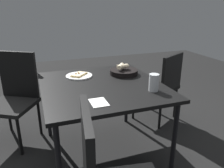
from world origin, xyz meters
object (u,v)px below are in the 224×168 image
Objects in this scene: dining_table at (102,90)px; chair_spare at (162,83)px; pizza_plate at (79,76)px; bread_basket at (124,71)px; chair_near at (14,93)px; beer_glass at (154,84)px.

dining_table is 0.97m from chair_spare.
bread_basket is (-0.08, -0.44, 0.02)m from pizza_plate.
dining_table is 1.18× the size of chair_near.
pizza_plate is 0.76m from beer_glass.
beer_glass reaches higher than chair_spare.
dining_table is at bearing 114.01° from chair_spare.
bread_basket is 0.33× the size of chair_spare.
bread_basket reaches higher than pizza_plate.
pizza_plate is 1.81× the size of beer_glass.
chair_near is at bearing 52.50° from beer_glass.
pizza_plate is 0.45m from bread_basket.
dining_table is 0.37m from bread_basket.
chair_near reaches higher than pizza_plate.
dining_table is 0.47m from beer_glass.
bread_basket is at bearing 107.80° from chair_spare.
chair_spare is (0.68, -0.52, -0.29)m from beer_glass.
bread_basket is 0.66m from chair_spare.
chair_spare is at bearing -96.34° from chair_near.
bread_basket is 1.15m from chair_near.
beer_glass is 0.15× the size of chair_near.
chair_near is at bearing 83.66° from chair_spare.
chair_spare reaches higher than pizza_plate.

